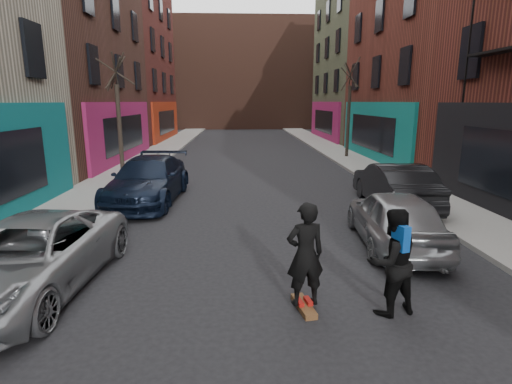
{
  "coord_description": "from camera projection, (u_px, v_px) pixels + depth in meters",
  "views": [
    {
      "loc": [
        -0.62,
        -1.03,
        3.53
      ],
      "look_at": [
        -0.27,
        7.46,
        1.6
      ],
      "focal_mm": 28.0,
      "sensor_mm": 36.0,
      "label": 1
    }
  ],
  "objects": [
    {
      "name": "parked_left_end",
      "position": [
        148.0,
        180.0,
        14.26
      ],
      "size": [
        2.49,
        5.56,
        1.58
      ],
      "primitive_type": "imported",
      "rotation": [
        0.0,
        0.0,
        -0.05
      ],
      "color": "black",
      "rests_on": "ground"
    },
    {
      "name": "building_far",
      "position": [
        243.0,
        76.0,
        54.82
      ],
      "size": [
        40.0,
        10.0,
        14.0
      ],
      "primitive_type": "cube",
      "color": "#47281E",
      "rests_on": "ground"
    },
    {
      "name": "pedestrian",
      "position": [
        392.0,
        262.0,
        6.64
      ],
      "size": [
        1.05,
        0.92,
        1.84
      ],
      "rotation": [
        0.0,
        0.0,
        3.42
      ],
      "color": "black",
      "rests_on": "ground"
    },
    {
      "name": "tree_left_far",
      "position": [
        118.0,
        105.0,
        18.35
      ],
      "size": [
        2.0,
        2.0,
        6.5
      ],
      "primitive_type": null,
      "color": "black",
      "rests_on": "sidewalk_left"
    },
    {
      "name": "parked_right_far",
      "position": [
        394.0,
        218.0,
        9.86
      ],
      "size": [
        2.08,
        4.39,
        1.45
      ],
      "primitive_type": "imported",
      "rotation": [
        0.0,
        0.0,
        3.05
      ],
      "color": "#909398",
      "rests_on": "ground"
    },
    {
      "name": "parked_left_far",
      "position": [
        28.0,
        257.0,
        7.47
      ],
      "size": [
        2.64,
        5.12,
        1.38
      ],
      "primitive_type": "imported",
      "rotation": [
        0.0,
        0.0,
        -0.07
      ],
      "color": "gray",
      "rests_on": "ground"
    },
    {
      "name": "skateboard",
      "position": [
        304.0,
        306.0,
        6.95
      ],
      "size": [
        0.36,
        0.83,
        0.1
      ],
      "primitive_type": "cube",
      "rotation": [
        0.0,
        0.0,
        0.18
      ],
      "color": "brown",
      "rests_on": "ground"
    },
    {
      "name": "sidewalk_left",
      "position": [
        167.0,
        147.0,
        30.78
      ],
      "size": [
        2.5,
        84.0,
        0.13
      ],
      "primitive_type": "cube",
      "color": "gray",
      "rests_on": "ground"
    },
    {
      "name": "sidewalk_right",
      "position": [
        327.0,
        147.0,
        31.28
      ],
      "size": [
        2.5,
        84.0,
        0.13
      ],
      "primitive_type": "cube",
      "color": "gray",
      "rests_on": "ground"
    },
    {
      "name": "parked_right_end",
      "position": [
        394.0,
        185.0,
        13.49
      ],
      "size": [
        1.74,
        4.69,
        1.53
      ],
      "primitive_type": "imported",
      "rotation": [
        0.0,
        0.0,
        3.11
      ],
      "color": "black",
      "rests_on": "ground"
    },
    {
      "name": "skateboarder",
      "position": [
        305.0,
        254.0,
        6.74
      ],
      "size": [
        0.73,
        0.55,
        1.82
      ],
      "primitive_type": "imported",
      "rotation": [
        0.0,
        0.0,
        3.33
      ],
      "color": "black",
      "rests_on": "skateboard"
    },
    {
      "name": "tree_right_far",
      "position": [
        349.0,
        102.0,
        24.67
      ],
      "size": [
        2.0,
        2.0,
        6.8
      ],
      "primitive_type": null,
      "color": "black",
      "rests_on": "sidewalk_right"
    }
  ]
}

